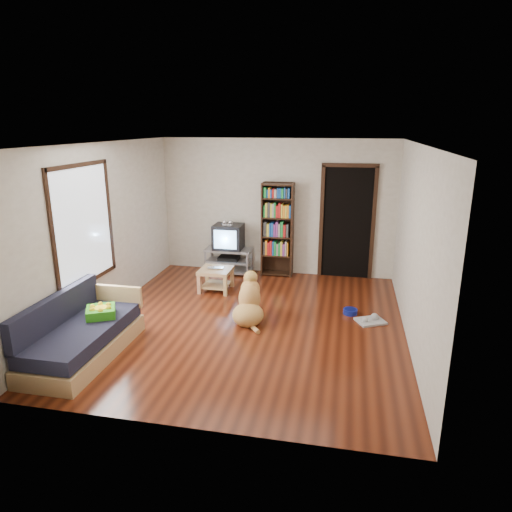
% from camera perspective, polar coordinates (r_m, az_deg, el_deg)
% --- Properties ---
extents(ground, '(5.00, 5.00, 0.00)m').
position_cam_1_polar(ground, '(6.86, -0.92, -8.37)').
color(ground, '#5D2310').
rests_on(ground, ground).
extents(ceiling, '(5.00, 5.00, 0.00)m').
position_cam_1_polar(ceiling, '(6.25, -1.03, 13.87)').
color(ceiling, white).
rests_on(ceiling, ground).
extents(wall_back, '(4.50, 0.00, 4.50)m').
position_cam_1_polar(wall_back, '(8.84, 2.57, 6.07)').
color(wall_back, beige).
rests_on(wall_back, ground).
extents(wall_front, '(4.50, 0.00, 4.50)m').
position_cam_1_polar(wall_front, '(4.14, -8.54, -6.03)').
color(wall_front, beige).
rests_on(wall_front, ground).
extents(wall_left, '(0.00, 5.00, 5.00)m').
position_cam_1_polar(wall_left, '(7.25, -18.63, 2.97)').
color(wall_left, beige).
rests_on(wall_left, ground).
extents(wall_right, '(0.00, 5.00, 5.00)m').
position_cam_1_polar(wall_right, '(6.35, 19.27, 1.11)').
color(wall_right, beige).
rests_on(wall_right, ground).
extents(green_cushion, '(0.48, 0.48, 0.12)m').
position_cam_1_polar(green_cushion, '(6.36, -18.82, -6.63)').
color(green_cushion, '#2E951B').
rests_on(green_cushion, sofa).
extents(laptop, '(0.31, 0.23, 0.02)m').
position_cam_1_polar(laptop, '(8.02, -5.13, -1.59)').
color(laptop, silver).
rests_on(laptop, coffee_table).
extents(dog_bowl, '(0.22, 0.22, 0.08)m').
position_cam_1_polar(dog_bowl, '(7.31, 11.70, -6.81)').
color(dog_bowl, navy).
rests_on(dog_bowl, ground).
extents(grey_rag, '(0.50, 0.47, 0.03)m').
position_cam_1_polar(grey_rag, '(7.10, 14.11, -7.90)').
color(grey_rag, '#A5A5A5').
rests_on(grey_rag, ground).
extents(window, '(0.03, 1.46, 1.70)m').
position_cam_1_polar(window, '(6.79, -20.74, 3.63)').
color(window, white).
rests_on(window, wall_left).
extents(doorway, '(1.03, 0.05, 2.19)m').
position_cam_1_polar(doorway, '(8.75, 11.33, 4.45)').
color(doorway, black).
rests_on(doorway, wall_back).
extents(tv_stand, '(0.90, 0.45, 0.50)m').
position_cam_1_polar(tv_stand, '(9.02, -3.42, -0.47)').
color(tv_stand, '#99999E').
rests_on(tv_stand, ground).
extents(crt_tv, '(0.55, 0.52, 0.58)m').
position_cam_1_polar(crt_tv, '(8.92, -3.43, 2.49)').
color(crt_tv, black).
rests_on(crt_tv, tv_stand).
extents(bookshelf, '(0.60, 0.30, 1.80)m').
position_cam_1_polar(bookshelf, '(8.74, 2.71, 3.94)').
color(bookshelf, black).
rests_on(bookshelf, ground).
extents(sofa, '(0.80, 1.80, 0.80)m').
position_cam_1_polar(sofa, '(6.28, -21.03, -9.36)').
color(sofa, tan).
rests_on(sofa, ground).
extents(coffee_table, '(0.55, 0.55, 0.40)m').
position_cam_1_polar(coffee_table, '(8.09, -5.04, -2.41)').
color(coffee_table, tan).
rests_on(coffee_table, ground).
extents(dog, '(0.51, 0.88, 0.74)m').
position_cam_1_polar(dog, '(6.85, -0.87, -5.93)').
color(dog, tan).
rests_on(dog, ground).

